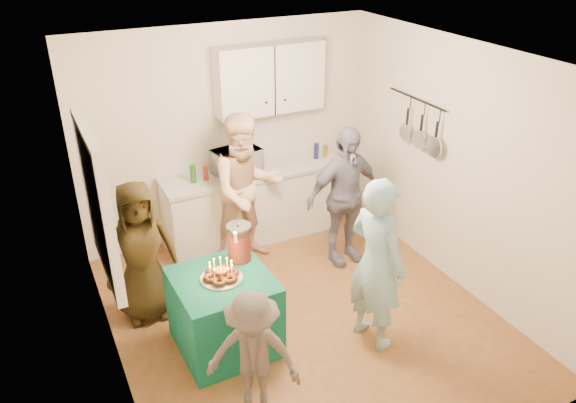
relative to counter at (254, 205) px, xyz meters
name	(u,v)px	position (x,y,z in m)	size (l,w,h in m)	color
floor	(303,316)	(-0.20, -1.70, -0.43)	(4.00, 4.00, 0.00)	brown
ceiling	(307,60)	(-0.20, -1.70, 2.17)	(4.00, 4.00, 0.00)	white
back_wall	(227,134)	(-0.20, 0.30, 0.87)	(3.60, 3.60, 0.00)	silver
left_wall	(103,249)	(-2.00, -1.70, 0.87)	(4.00, 4.00, 0.00)	silver
right_wall	(458,167)	(1.60, -1.70, 0.87)	(4.00, 4.00, 0.00)	silver
window_night	(95,204)	(-1.97, -1.40, 1.12)	(0.04, 1.00, 1.20)	black
counter	(254,205)	(0.00, 0.00, 0.00)	(2.20, 0.58, 0.86)	white
countertop	(253,172)	(0.00, 0.00, 0.46)	(2.24, 0.62, 0.05)	beige
upper_cabinet	(269,78)	(0.30, 0.15, 1.52)	(1.30, 0.30, 0.80)	white
pot_rack	(413,121)	(1.52, -1.00, 1.17)	(0.12, 1.00, 0.60)	black
microwave	(237,161)	(-0.21, 0.00, 0.63)	(0.54, 0.37, 0.30)	white
party_table	(224,312)	(-1.06, -1.75, -0.05)	(0.85, 0.85, 0.76)	#0F6448
donut_cake	(221,270)	(-1.06, -1.75, 0.42)	(0.38, 0.38, 0.18)	#381C0C
punch_jar	(239,243)	(-0.79, -1.53, 0.50)	(0.22, 0.22, 0.34)	red
man_birthday	(376,264)	(0.24, -2.27, 0.42)	(0.62, 0.41, 1.69)	#9BD1E1
woman_back_left	(141,253)	(-1.60, -0.97, 0.31)	(0.72, 0.47, 1.48)	#534117
woman_back_center	(247,190)	(-0.26, -0.43, 0.46)	(0.86, 0.67, 1.78)	#FFAE85
woman_back_right	(344,197)	(0.70, -0.95, 0.39)	(0.96, 0.40, 1.64)	black
child_near_left	(253,356)	(-1.12, -2.61, 0.15)	(0.75, 0.43, 1.16)	#4F443F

